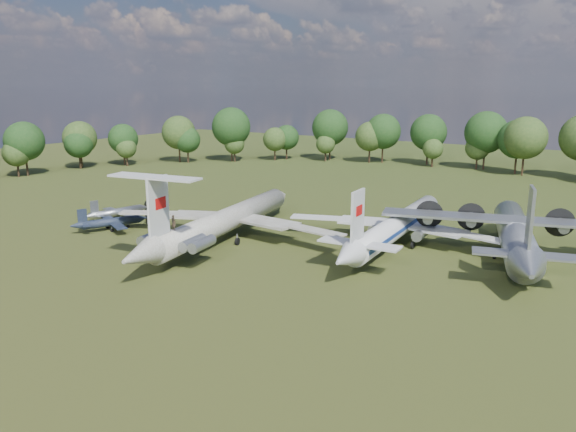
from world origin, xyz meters
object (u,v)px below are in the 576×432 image
Objects in this scene: il62_airliner at (226,224)px; small_prop_northwest at (118,214)px; tu104_jet at (397,230)px; small_prop_west at (111,224)px; an12_transport at (515,240)px; person_on_il62 at (174,222)px.

il62_airliner is 3.66× the size of small_prop_northwest.
tu104_jet reaches higher than small_prop_west.
il62_airliner reaches higher than small_prop_west.
small_prop_northwest is (-23.85, -0.22, -1.40)m from il62_airliner.
il62_airliner is 25.01m from tu104_jet.
an12_transport is 44.67m from person_on_il62.
il62_airliner is at bearing 11.08° from small_prop_northwest.
small_prop_west is at bearing -161.43° from tu104_jet.
tu104_jet is at bearing 25.18° from small_prop_northwest.
an12_transport is 60.03m from small_prop_west.
an12_transport is at bearing 10.35° from il62_airliner.
tu104_jet is 47.47m from small_prop_northwest.
an12_transport reaches higher than il62_airliner.
an12_transport reaches higher than tu104_jet.
small_prop_northwest is 6.83× the size of person_on_il62.
small_prop_northwest is at bearing 176.68° from an12_transport.
il62_airliner reaches higher than small_prop_northwest.
person_on_il62 reaches higher than il62_airliner.
an12_transport is (15.56, 2.47, 0.36)m from tu104_jet.
small_prop_northwest is at bearing -24.28° from person_on_il62.
small_prop_west is 23.05m from person_on_il62.
small_prop_west is (-56.59, -19.96, -1.61)m from an12_transport.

